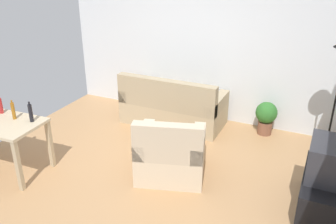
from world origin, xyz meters
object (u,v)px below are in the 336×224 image
object	(u,v)px
tv	(327,160)
bottle_red	(0,105)
tv_stand	(320,193)
potted_plant	(266,116)
bottle_amber	(13,111)
armchair	(171,155)
bottle_dark	(31,113)
couch	(172,108)

from	to	relation	value
tv	bottle_red	size ratio (longest dim) A/B	2.28
tv_stand	tv	bearing A→B (deg)	-90.00
potted_plant	bottle_amber	xyz separation A→B (m)	(-2.97, -2.51, 0.55)
potted_plant	armchair	distance (m)	2.05
armchair	bottle_dark	world-z (taller)	bottle_dark
tv	bottle_red	xyz separation A→B (m)	(-4.27, -0.70, 0.18)
bottle_red	bottle_amber	world-z (taller)	bottle_amber
couch	tv	world-z (taller)	same
tv_stand	bottle_amber	world-z (taller)	bottle_amber
potted_plant	couch	bearing A→B (deg)	-168.86
potted_plant	bottle_red	xyz separation A→B (m)	(-3.29, -2.44, 0.55)
bottle_red	tv_stand	bearing A→B (deg)	9.25
armchair	bottle_amber	bearing A→B (deg)	1.62
potted_plant	bottle_amber	distance (m)	3.93
bottle_amber	bottle_dark	bearing A→B (deg)	7.13
bottle_red	armchair	bearing A→B (deg)	14.70
bottle_dark	armchair	bearing A→B (deg)	20.35
armchair	bottle_amber	distance (m)	2.22
bottle_amber	armchair	bearing A→B (deg)	18.64
couch	armchair	world-z (taller)	same
bottle_red	potted_plant	bearing A→B (deg)	36.58
tv_stand	bottle_amber	size ratio (longest dim) A/B	3.96
armchair	bottle_dark	bearing A→B (deg)	3.33
armchair	bottle_red	world-z (taller)	bottle_red
couch	armchair	size ratio (longest dim) A/B	1.61
bottle_red	bottle_dark	size ratio (longest dim) A/B	0.91
tv	bottle_red	world-z (taller)	bottle_red
couch	armchair	bearing A→B (deg)	113.38
armchair	bottle_red	xyz separation A→B (m)	(-2.35, -0.62, 0.55)
potted_plant	bottle_dark	xyz separation A→B (m)	(-2.69, -2.48, 0.56)
armchair	bottle_red	size ratio (longest dim) A/B	4.21
couch	bottle_dark	distance (m)	2.50
tv	armchair	xyz separation A→B (m)	(-1.92, -0.08, -0.38)
tv_stand	potted_plant	distance (m)	2.00
tv_stand	bottle_dark	distance (m)	3.80
bottle_red	couch	bearing A→B (deg)	51.37
potted_plant	armchair	size ratio (longest dim) A/B	0.52
potted_plant	armchair	world-z (taller)	armchair
tv	bottle_red	bearing A→B (deg)	99.24
couch	bottle_dark	size ratio (longest dim) A/B	6.16
bottle_dark	bottle_red	bearing A→B (deg)	176.58
couch	bottle_red	xyz separation A→B (m)	(-1.70, -2.13, 0.57)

